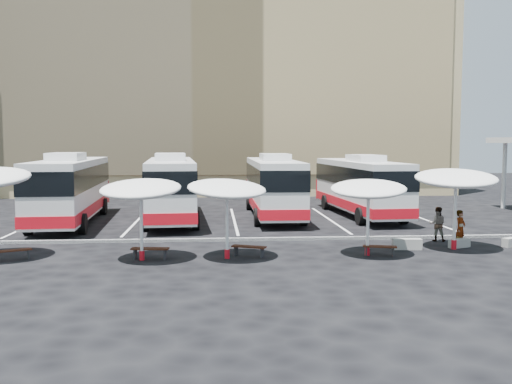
{
  "coord_description": "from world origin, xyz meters",
  "views": [
    {
      "loc": [
        -1.23,
        -27.25,
        4.85
      ],
      "look_at": [
        1.0,
        3.0,
        2.2
      ],
      "focal_mm": 40.0,
      "sensor_mm": 36.0,
      "label": 1
    }
  ],
  "objects": [
    {
      "name": "wood_bench_1",
      "position": [
        -3.91,
        -3.63,
        0.37
      ],
      "size": [
        1.6,
        0.59,
        0.48
      ],
      "rotation": [
        0.0,
        0.0,
        -0.12
      ],
      "color": "black",
      "rests_on": "ground"
    },
    {
      "name": "wood_bench_3",
      "position": [
        5.83,
        -3.64,
        0.33
      ],
      "size": [
        1.47,
        0.72,
        0.44
      ],
      "rotation": [
        0.0,
        0.0,
        -0.25
      ],
      "color": "black",
      "rests_on": "ground"
    },
    {
      "name": "bay_lines",
      "position": [
        0.0,
        8.0,
        0.01
      ],
      "size": [
        24.15,
        12.0,
        0.01
      ],
      "color": "white",
      "rests_on": "ground"
    },
    {
      "name": "passenger_1",
      "position": [
        9.72,
        -0.26,
        0.85
      ],
      "size": [
        0.99,
        0.88,
        1.7
      ],
      "primitive_type": "imported",
      "rotation": [
        0.0,
        0.0,
        2.8
      ],
      "color": "black",
      "rests_on": "ground"
    },
    {
      "name": "passenger_0",
      "position": [
        10.24,
        -1.69,
        0.85
      ],
      "size": [
        0.74,
        0.7,
        1.7
      ],
      "primitive_type": "imported",
      "rotation": [
        0.0,
        0.0,
        0.65
      ],
      "color": "black",
      "rests_on": "ground"
    },
    {
      "name": "sunshade_3",
      "position": [
        5.33,
        -3.5,
        2.86
      ],
      "size": [
        3.93,
        3.97,
        3.37
      ],
      "rotation": [
        0.0,
        0.0,
        -0.26
      ],
      "color": "silver",
      "rests_on": "ground"
    },
    {
      "name": "conc_bench_1",
      "position": [
        10.06,
        -2.01,
        0.2
      ],
      "size": [
        1.12,
        0.74,
        0.4
      ],
      "primitive_type": "cube",
      "rotation": [
        0.0,
        0.0,
        0.4
      ],
      "color": "gray",
      "rests_on": "ground"
    },
    {
      "name": "sandstone_building",
      "position": [
        0.0,
        31.87,
        12.63
      ],
      "size": [
        42.0,
        18.25,
        29.6
      ],
      "color": "tan",
      "rests_on": "ground"
    },
    {
      "name": "bus_0",
      "position": [
        -9.83,
        7.57,
        2.17
      ],
      "size": [
        3.67,
        13.54,
        4.25
      ],
      "rotation": [
        0.0,
        0.0,
        0.06
      ],
      "color": "silver",
      "rests_on": "ground"
    },
    {
      "name": "sunshade_4",
      "position": [
        9.63,
        -2.41,
        3.22
      ],
      "size": [
        4.25,
        4.29,
        3.79
      ],
      "rotation": [
        0.0,
        0.0,
        -0.19
      ],
      "color": "silver",
      "rests_on": "ground"
    },
    {
      "name": "bus_1",
      "position": [
        -3.93,
        8.47,
        2.14
      ],
      "size": [
        3.77,
        13.39,
        4.2
      ],
      "rotation": [
        0.0,
        0.0,
        0.07
      ],
      "color": "silver",
      "rests_on": "ground"
    },
    {
      "name": "wood_bench_2",
      "position": [
        0.23,
        -3.36,
        0.35
      ],
      "size": [
        1.51,
        0.95,
        0.45
      ],
      "rotation": [
        0.0,
        0.0,
        -0.41
      ],
      "color": "black",
      "rests_on": "ground"
    },
    {
      "name": "sunshade_2",
      "position": [
        -0.71,
        -3.72,
        2.92
      ],
      "size": [
        4.29,
        4.31,
        3.44
      ],
      "rotation": [
        0.0,
        0.0,
        0.39
      ],
      "color": "silver",
      "rests_on": "ground"
    },
    {
      "name": "bus_3",
      "position": [
        8.36,
        9.67,
        2.07
      ],
      "size": [
        3.59,
        12.93,
        4.06
      ],
      "rotation": [
        0.0,
        0.0,
        0.07
      ],
      "color": "silver",
      "rests_on": "ground"
    },
    {
      "name": "curb_divider",
      "position": [
        0.0,
        0.5,
        0.07
      ],
      "size": [
        34.0,
        0.25,
        0.15
      ],
      "primitive_type": "cube",
      "color": "black",
      "rests_on": "ground"
    },
    {
      "name": "wood_bench_0",
      "position": [
        -9.51,
        -3.37,
        0.33
      ],
      "size": [
        1.43,
        0.93,
        0.43
      ],
      "rotation": [
        0.0,
        0.0,
        0.44
      ],
      "color": "black",
      "rests_on": "ground"
    },
    {
      "name": "conc_bench_0",
      "position": [
        7.49,
        -2.26,
        0.24
      ],
      "size": [
        1.33,
        0.56,
        0.49
      ],
      "primitive_type": "cube",
      "rotation": [
        0.0,
        0.0,
        -0.1
      ],
      "color": "gray",
      "rests_on": "ground"
    },
    {
      "name": "sunshade_1",
      "position": [
        -4.22,
        -3.78,
        2.94
      ],
      "size": [
        3.79,
        3.82,
        3.46
      ],
      "rotation": [
        0.0,
        0.0,
        -0.16
      ],
      "color": "silver",
      "rests_on": "ground"
    },
    {
      "name": "ground",
      "position": [
        0.0,
        0.0,
        0.0
      ],
      "size": [
        120.0,
        120.0,
        0.0
      ],
      "primitive_type": "plane",
      "color": "black",
      "rests_on": "ground"
    },
    {
      "name": "bus_2",
      "position": [
        2.61,
        9.64,
        2.11
      ],
      "size": [
        3.07,
        13.03,
        4.14
      ],
      "rotation": [
        0.0,
        0.0,
        -0.0
      ],
      "color": "silver",
      "rests_on": "ground"
    }
  ]
}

